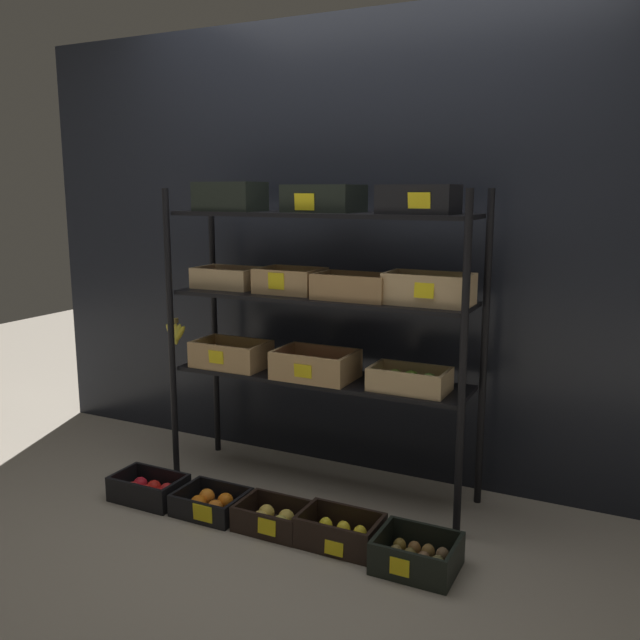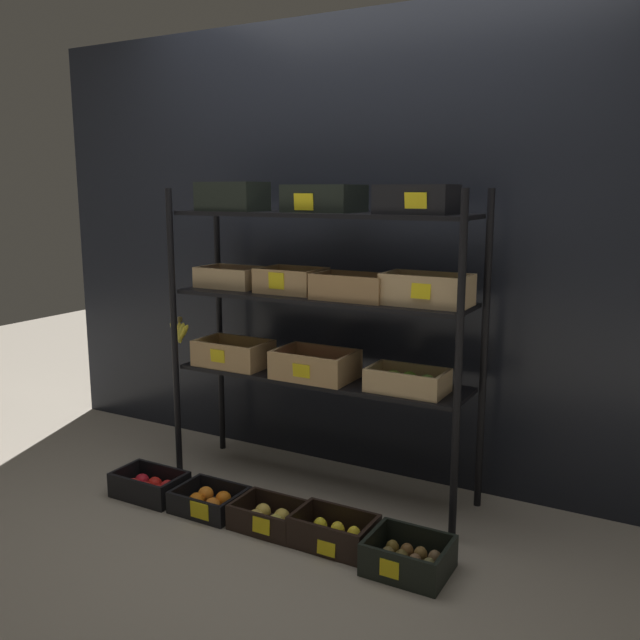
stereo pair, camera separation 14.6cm
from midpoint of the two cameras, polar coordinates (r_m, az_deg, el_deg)
ground_plane at (r=3.49m, az=-1.24°, el=-13.75°), size 10.00×10.00×0.00m
storefront_wall at (r=3.54m, az=1.61°, el=5.88°), size 3.88×0.12×2.30m
display_rack at (r=3.20m, az=-1.25°, el=1.87°), size 1.60×0.40×1.49m
crate_ground_apple_red at (r=3.46m, az=-15.26°, el=-13.52°), size 0.34×0.22×0.12m
crate_ground_orange at (r=3.28m, az=-10.34°, el=-14.84°), size 0.31×0.25×0.10m
crate_ground_apple_gold at (r=3.11m, az=-5.31°, el=-16.17°), size 0.31×0.23×0.11m
crate_ground_lemon at (r=2.97m, az=0.20°, el=-17.38°), size 0.34×0.22×0.13m
crate_ground_kiwi at (r=2.83m, az=6.50°, el=-19.05°), size 0.31×0.26×0.13m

